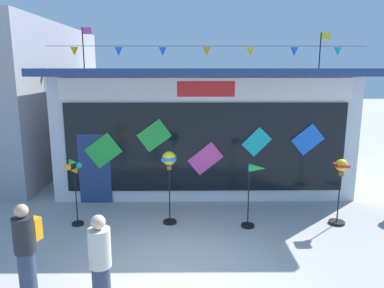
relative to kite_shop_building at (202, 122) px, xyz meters
The scene contains 8 objects.
ground_plane 6.97m from the kite_shop_building, 95.74° to the right, with size 80.00×80.00×0.00m, color #ADAAA5.
kite_shop_building is the anchor object (origin of this frame).
wind_spinner_far_left 5.62m from the kite_shop_building, 125.40° to the right, with size 0.36×0.29×1.69m.
wind_spinner_left 4.55m from the kite_shop_building, 102.06° to the right, with size 0.35×0.35×1.84m.
wind_spinner_center_left 4.86m from the kite_shop_building, 76.86° to the right, with size 0.55×0.32×1.58m.
wind_spinner_center_right 5.58m from the kite_shop_building, 54.34° to the right, with size 0.39×0.39×1.65m.
person_near_camera 8.20m from the kite_shop_building, 102.89° to the right, with size 0.34×0.34×1.68m.
person_mid_plaza 8.16m from the kite_shop_building, 112.82° to the right, with size 0.40×0.48×1.68m.
Camera 1 is at (0.19, -6.32, 3.80)m, focal length 34.23 mm.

